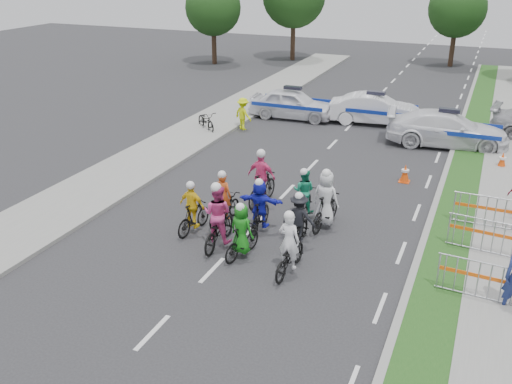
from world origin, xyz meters
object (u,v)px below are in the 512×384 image
at_px(rider_0, 289,252).
at_px(rider_7, 326,205).
at_px(police_car_2, 447,129).
at_px(barrier_2, 486,213).
at_px(rider_6, 224,205).
at_px(rider_1, 242,236).
at_px(rider_2, 218,223).
at_px(cone_1, 502,161).
at_px(rider_9, 262,183).
at_px(rider_4, 299,224).
at_px(marshal_hiviz, 243,114).
at_px(parked_bike, 206,121).
at_px(cone_0, 405,173).
at_px(rider_3, 193,212).
at_px(police_car_1, 375,109).
at_px(rider_8, 304,198).
at_px(police_car_0, 292,104).
at_px(rider_5, 260,209).
at_px(tree_0, 213,7).
at_px(tree_4, 457,9).
at_px(barrier_0, 478,281).
at_px(barrier_1, 483,237).

bearing_deg(rider_0, rider_7, -88.93).
xyz_separation_m(police_car_2, barrier_2, (2.00, -8.27, -0.21)).
bearing_deg(rider_6, rider_1, 133.74).
distance_m(rider_2, cone_1, 12.72).
relative_size(rider_2, rider_9, 1.01).
relative_size(rider_4, police_car_2, 0.33).
xyz_separation_m(rider_0, rider_9, (-2.41, 3.93, 0.15)).
distance_m(rider_1, rider_9, 3.74).
relative_size(marshal_hiviz, parked_bike, 0.86).
relative_size(rider_2, barrier_2, 1.02).
bearing_deg(police_car_2, parked_bike, 93.56).
height_order(rider_0, cone_0, rider_0).
xyz_separation_m(rider_3, police_car_1, (2.56, 14.27, 0.07)).
bearing_deg(rider_8, cone_0, -124.11).
bearing_deg(police_car_0, police_car_1, -84.00).
xyz_separation_m(rider_8, marshal_hiviz, (-5.87, 8.31, 0.15)).
bearing_deg(rider_1, barrier_2, -132.68).
bearing_deg(rider_6, rider_8, -141.02).
height_order(rider_6, rider_8, rider_6).
bearing_deg(police_car_2, rider_8, 152.63).
distance_m(rider_3, rider_5, 2.05).
bearing_deg(rider_9, police_car_2, -113.59).
relative_size(barrier_2, tree_0, 0.32).
xyz_separation_m(police_car_0, parked_bike, (-3.10, -3.74, -0.28)).
bearing_deg(parked_bike, rider_1, -108.13).
bearing_deg(cone_0, rider_5, -120.48).
height_order(rider_7, tree_4, tree_4).
height_order(rider_2, barrier_2, rider_2).
distance_m(cone_0, tree_4, 25.65).
distance_m(rider_0, rider_8, 3.64).
relative_size(rider_0, police_car_2, 0.35).
relative_size(rider_5, cone_0, 2.52).
relative_size(rider_0, rider_8, 1.10).
relative_size(barrier_2, cone_1, 2.86).
bearing_deg(cone_1, barrier_0, -92.16).
relative_size(rider_1, cone_1, 2.44).
bearing_deg(rider_4, barrier_2, -149.84).
bearing_deg(police_car_1, barrier_2, -160.04).
relative_size(rider_5, barrier_2, 0.88).
bearing_deg(rider_4, police_car_0, -72.52).
relative_size(police_car_0, tree_4, 0.71).
relative_size(police_car_0, parked_bike, 2.44).
relative_size(rider_6, cone_1, 2.60).
bearing_deg(cone_1, rider_9, -137.34).
relative_size(rider_5, police_car_0, 0.40).
bearing_deg(cone_1, marshal_hiviz, 175.16).
distance_m(police_car_2, barrier_1, 10.26).
bearing_deg(barrier_0, tree_4, 96.44).
bearing_deg(police_car_1, cone_0, -168.20).
relative_size(rider_7, marshal_hiviz, 1.27).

